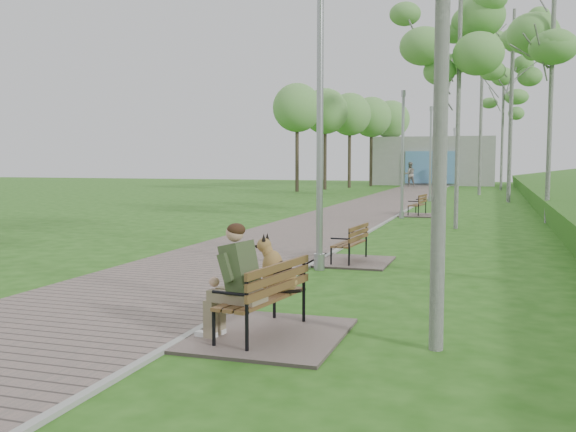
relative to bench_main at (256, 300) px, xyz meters
name	(u,v)px	position (x,y,z in m)	size (l,w,h in m)	color
ground	(81,400)	(-0.74, -2.33, -0.44)	(120.00, 120.00, 0.00)	#245713
walkway	(363,210)	(-2.49, 19.17, -0.42)	(3.50, 67.00, 0.04)	#71625C
kerb	(405,211)	(-0.74, 19.17, -0.41)	(0.10, 67.00, 0.05)	#999993
building_north	(433,161)	(-2.24, 48.64, 1.56)	(10.00, 5.20, 4.00)	#9E9E99
bench_main	(256,300)	(0.00, 0.00, 0.00)	(1.80, 2.00, 1.57)	#71625C
bench_second	(350,254)	(-0.13, 5.71, -0.27)	(1.56, 1.73, 0.96)	#71625C
bench_third	(417,211)	(-0.06, 17.29, -0.26)	(1.61, 1.79, 0.99)	#71625C
lamp_post_near	(320,136)	(-0.48, 4.67, 2.07)	(0.21, 0.21, 5.36)	#95979C
lamp_post_second	(402,159)	(-0.46, 15.93, 1.66)	(0.17, 0.17, 4.50)	#95979C
lamp_post_third	(430,157)	(-0.41, 25.99, 1.78)	(0.18, 0.18, 4.74)	#95979C
lamp_post_far	(454,158)	(-0.55, 48.49, 1.78)	(0.18, 0.18, 4.76)	#95979C
pedestrian_near	(437,175)	(-1.65, 45.50, 0.49)	(0.67, 0.44, 1.85)	silver
pedestrian_far	(410,174)	(-3.63, 43.92, 0.52)	(0.93, 0.73, 1.92)	gray
birch_mid_a	(460,41)	(1.57, 12.97, 5.14)	(2.29, 2.29, 7.11)	silver
birch_mid_b	(554,5)	(4.32, 15.68, 6.58)	(2.56, 2.56, 8.95)	silver
birch_mid_c	(442,49)	(0.99, 13.82, 5.07)	(2.37, 2.37, 7.02)	silver
birch_far_a	(513,45)	(3.37, 26.30, 7.14)	(2.34, 2.34, 9.66)	silver
birch_far_b	(512,62)	(3.36, 27.20, 6.47)	(2.55, 2.55, 8.79)	silver
birch_distant_a	(483,38)	(1.84, 32.95, 8.74)	(2.96, 2.96, 11.69)	silver
birch_distant_b	(503,95)	(3.14, 39.78, 6.06)	(2.67, 2.67, 8.27)	silver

